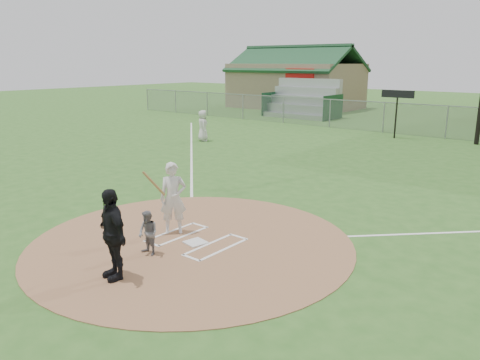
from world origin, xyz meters
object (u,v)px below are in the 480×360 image
Objects in this scene: home_plate at (196,242)px; catcher at (148,233)px; umpire at (112,234)px; ondeck_player at (203,126)px; batter_at_plate at (173,198)px.

catcher reaches higher than home_plate.
umpire is at bearing -69.59° from catcher.
ondeck_player is (-11.13, 14.48, -0.11)m from umpire.
umpire is (0.40, -1.29, 0.46)m from catcher.
umpire is at bearing -69.11° from batter_at_plate.
batter_at_plate is (-1.04, 2.73, -0.02)m from umpire.
batter_at_plate reaches higher than catcher.
batter_at_plate is (10.09, -11.75, 0.10)m from ondeck_player.
home_plate is 0.46× the size of catcher.
catcher is at bearing 169.94° from ondeck_player.
umpire is 2.92m from batter_at_plate.
catcher is at bearing 121.15° from umpire.
catcher is 0.55× the size of umpire.
umpire is 1.10× the size of ondeck_player.
batter_at_plate is (-1.01, 0.19, 0.97)m from home_plate.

